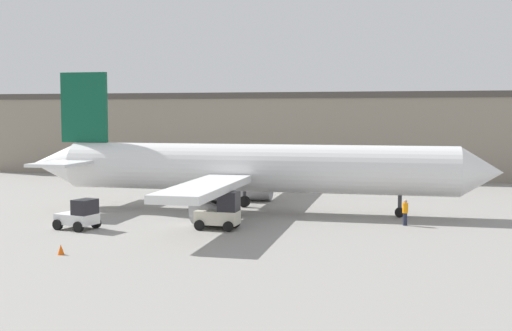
% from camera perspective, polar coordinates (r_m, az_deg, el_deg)
% --- Properties ---
extents(ground_plane, '(400.00, 400.00, 0.00)m').
position_cam_1_polar(ground_plane, '(48.71, 0.00, -4.17)').
color(ground_plane, gray).
extents(terminal_building, '(79.00, 10.91, 9.90)m').
position_cam_1_polar(terminal_building, '(79.08, 2.79, 2.83)').
color(terminal_building, gray).
rests_on(terminal_building, ground_plane).
extents(airplane, '(36.36, 28.67, 10.71)m').
position_cam_1_polar(airplane, '(48.52, -1.05, -0.31)').
color(airplane, silver).
rests_on(airplane, ground_plane).
extents(ground_crew_worker, '(0.39, 0.39, 1.75)m').
position_cam_1_polar(ground_crew_worker, '(44.01, 13.12, -4.01)').
color(ground_crew_worker, '#1E2338').
rests_on(ground_crew_worker, ground_plane).
extents(baggage_tug, '(2.83, 2.46, 1.98)m').
position_cam_1_polar(baggage_tug, '(42.99, -15.42, -4.30)').
color(baggage_tug, silver).
rests_on(baggage_tug, ground_plane).
extents(belt_loader_truck, '(2.82, 1.80, 2.46)m').
position_cam_1_polar(belt_loader_truck, '(41.48, -3.16, -4.17)').
color(belt_loader_truck, beige).
rests_on(belt_loader_truck, ground_plane).
extents(safety_cone_near, '(0.36, 0.36, 0.55)m').
position_cam_1_polar(safety_cone_near, '(35.79, -16.96, -7.15)').
color(safety_cone_near, '#EF590F').
rests_on(safety_cone_near, ground_plane).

